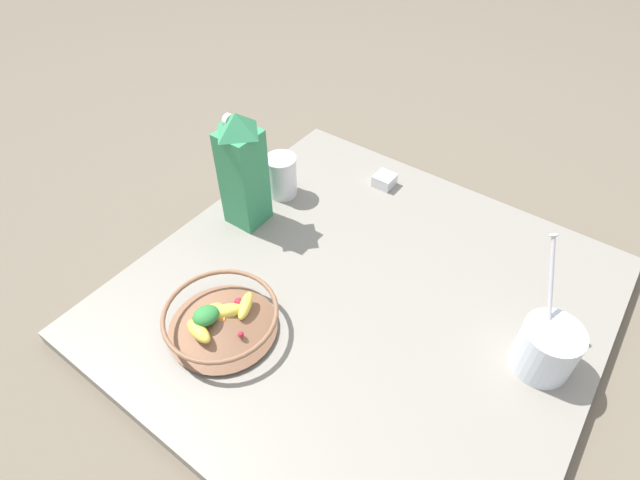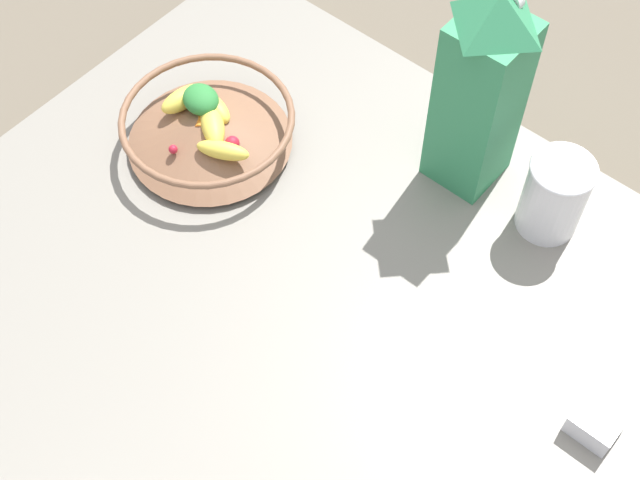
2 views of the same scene
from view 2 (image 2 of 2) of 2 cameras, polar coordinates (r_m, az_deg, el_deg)
The scene contains 6 objects.
ground_plane at distance 1.12m, azimuth -3.85°, elevation -7.17°, with size 6.00×6.00×0.00m, color #665B4C.
countertop at distance 1.10m, azimuth -3.91°, elevation -6.74°, with size 0.98×0.98×0.04m.
fruit_bowl at distance 1.23m, azimuth -7.17°, elevation 7.21°, with size 0.24×0.24×0.08m.
milk_carton at distance 1.13m, azimuth 10.27°, elevation 9.41°, with size 0.09×0.09×0.31m.
drinking_cup at distance 1.16m, azimuth 14.80°, elevation 2.84°, with size 0.08×0.08×0.12m.
spice_jar at distance 1.07m, azimuth 17.28°, elevation -11.05°, with size 0.05×0.05×0.03m.
Camera 2 is at (-0.38, 0.33, 1.00)m, focal length 50.00 mm.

